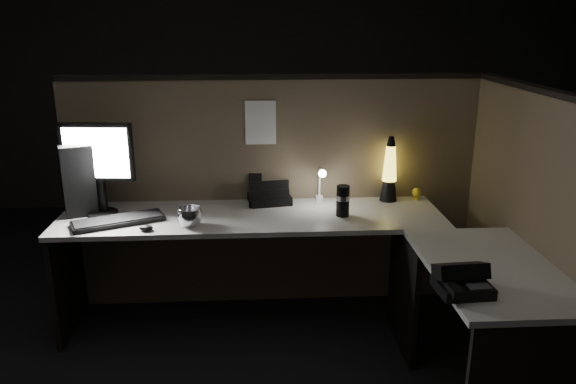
{
  "coord_description": "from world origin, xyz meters",
  "views": [
    {
      "loc": [
        -0.12,
        -2.59,
        1.86
      ],
      "look_at": [
        0.05,
        0.35,
        0.95
      ],
      "focal_mm": 35.0,
      "sensor_mm": 36.0,
      "label": 1
    }
  ],
  "objects": [
    {
      "name": "partition_right",
      "position": [
        1.33,
        0.1,
        0.75
      ],
      "size": [
        0.06,
        1.66,
        1.5
      ],
      "primitive_type": "cube",
      "color": "brown",
      "rests_on": "ground"
    },
    {
      "name": "floor",
      "position": [
        0.0,
        0.0,
        0.0
      ],
      "size": [
        6.0,
        6.0,
        0.0
      ],
      "primitive_type": "plane",
      "color": "black",
      "rests_on": "ground"
    },
    {
      "name": "room_shell",
      "position": [
        0.0,
        0.0,
        1.62
      ],
      "size": [
        6.0,
        6.0,
        6.0
      ],
      "color": "silver",
      "rests_on": "ground"
    },
    {
      "name": "clip_lamp",
      "position": [
        0.29,
        0.78,
        0.87
      ],
      "size": [
        0.05,
        0.19,
        0.24
      ],
      "color": "white",
      "rests_on": "desk"
    },
    {
      "name": "pinned_paper",
      "position": [
        -0.09,
        0.9,
        1.24
      ],
      "size": [
        0.19,
        0.0,
        0.28
      ],
      "primitive_type": "cube",
      "color": "white",
      "rests_on": "partition_back"
    },
    {
      "name": "desk_phone",
      "position": [
        0.76,
        -0.44,
        0.78
      ],
      "size": [
        0.23,
        0.24,
        0.13
      ],
      "rotation": [
        0.0,
        0.0,
        0.06
      ],
      "color": "black",
      "rests_on": "desk"
    },
    {
      "name": "lava_lamp",
      "position": [
        0.73,
        0.83,
        0.91
      ],
      "size": [
        0.11,
        0.11,
        0.42
      ],
      "color": "black",
      "rests_on": "desk"
    },
    {
      "name": "desk",
      "position": [
        0.18,
        0.25,
        0.58
      ],
      "size": [
        2.6,
        1.6,
        0.73
      ],
      "color": "#BAB8B0",
      "rests_on": "ground"
    },
    {
      "name": "steel_mug",
      "position": [
        -0.5,
        0.43,
        0.78
      ],
      "size": [
        0.18,
        0.18,
        0.11
      ],
      "primitive_type": "imported",
      "rotation": [
        0.0,
        0.0,
        -0.39
      ],
      "color": "#B9B9C0",
      "rests_on": "desk"
    },
    {
      "name": "pc_tower",
      "position": [
        -1.22,
        0.8,
        0.94
      ],
      "size": [
        0.31,
        0.44,
        0.43
      ],
      "primitive_type": "cube",
      "rotation": [
        0.0,
        0.0,
        0.36
      ],
      "color": "black",
      "rests_on": "desk"
    },
    {
      "name": "organizer",
      "position": [
        -0.04,
        0.85,
        0.77
      ],
      "size": [
        0.29,
        0.27,
        0.2
      ],
      "rotation": [
        0.0,
        0.0,
        0.16
      ],
      "color": "black",
      "rests_on": "desk"
    },
    {
      "name": "figurine",
      "position": [
        0.92,
        0.83,
        0.78
      ],
      "size": [
        0.06,
        0.06,
        0.06
      ],
      "primitive_type": "sphere",
      "color": "yellow",
      "rests_on": "desk"
    },
    {
      "name": "monitor",
      "position": [
        -1.05,
        0.68,
        1.06
      ],
      "size": [
        0.43,
        0.18,
        0.55
      ],
      "rotation": [
        0.0,
        0.0,
        -0.09
      ],
      "color": "black",
      "rests_on": "desk"
    },
    {
      "name": "mouse",
      "position": [
        -0.74,
        0.37,
        0.75
      ],
      "size": [
        0.09,
        0.08,
        0.03
      ],
      "primitive_type": "ellipsoid",
      "rotation": [
        0.0,
        0.0,
        -0.26
      ],
      "color": "black",
      "rests_on": "desk"
    },
    {
      "name": "travel_mug",
      "position": [
        0.39,
        0.55,
        0.82
      ],
      "size": [
        0.08,
        0.08,
        0.19
      ],
      "primitive_type": "cylinder",
      "color": "black",
      "rests_on": "desk"
    },
    {
      "name": "partition_back",
      "position": [
        0.0,
        0.93,
        0.75
      ],
      "size": [
        2.66,
        0.06,
        1.5
      ],
      "primitive_type": "cube",
      "color": "brown",
      "rests_on": "ground"
    },
    {
      "name": "keyboard",
      "position": [
        -0.92,
        0.5,
        0.74
      ],
      "size": [
        0.54,
        0.36,
        0.03
      ],
      "primitive_type": "cube",
      "rotation": [
        0.0,
        0.0,
        0.41
      ],
      "color": "black",
      "rests_on": "desk"
    }
  ]
}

